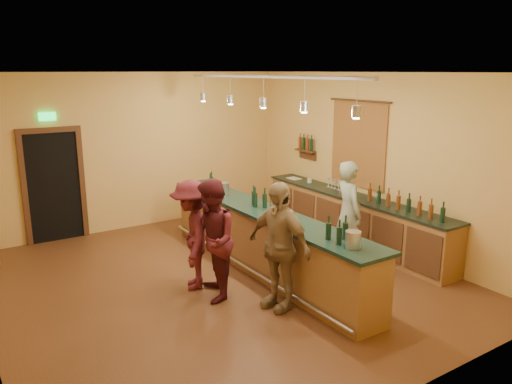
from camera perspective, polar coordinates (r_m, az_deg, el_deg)
floor at (r=8.00m, az=-3.96°, el=-10.10°), size 7.00×7.00×0.00m
ceiling at (r=7.32m, az=-4.38°, el=13.47°), size 6.50×7.00×0.02m
wall_back at (r=10.65m, az=-13.39°, el=4.56°), size 6.50×0.02×3.20m
wall_front at (r=4.86m, az=16.49°, el=-6.45°), size 6.50×0.02×3.20m
wall_right at (r=9.48m, az=13.31°, el=3.47°), size 0.02×7.00×3.20m
doorway at (r=10.27m, az=-22.13°, el=0.90°), size 1.15×0.09×2.48m
tapestry at (r=9.70m, az=11.60°, el=5.28°), size 0.03×1.40×1.60m
bottle_shelf at (r=10.79m, az=5.72°, el=5.34°), size 0.17×0.55×0.54m
back_counter at (r=9.66m, az=11.02°, el=-3.02°), size 0.60×4.55×1.27m
tasting_bar at (r=8.16m, az=0.80°, el=-5.01°), size 0.74×5.10×1.38m
pendant_track at (r=7.73m, az=0.86°, el=11.91°), size 0.11×4.60×0.50m
bartender at (r=8.54m, az=10.52°, el=-2.39°), size 0.58×0.74×1.78m
customer_a at (r=7.13m, az=-5.14°, el=-5.55°), size 0.92×1.03×1.76m
customer_b at (r=6.84m, az=2.58°, el=-6.18°), size 0.67×1.13×1.80m
customer_c at (r=7.55m, az=-7.31°, el=-4.87°), size 1.00×1.24×1.67m
bar_stool at (r=10.63m, az=2.38°, el=-1.17°), size 0.31×0.31×0.64m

